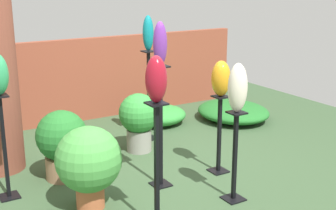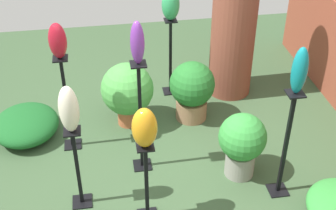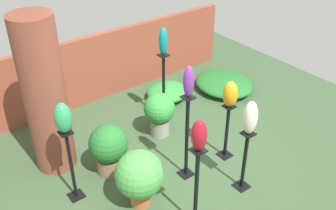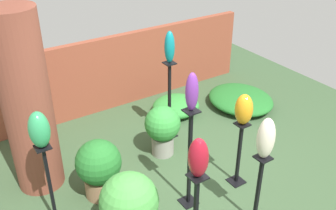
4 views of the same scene
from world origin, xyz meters
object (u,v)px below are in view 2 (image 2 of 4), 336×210
at_px(pedestal_amber, 147,186).
at_px(potted_plant_walkway_edge, 127,91).
at_px(potted_plant_mid_right, 192,89).
at_px(art_vase_amber, 144,128).
at_px(pedestal_ruby, 68,108).
at_px(art_vase_ivory, 69,109).
at_px(potted_plant_mid_left, 242,142).
at_px(art_vase_ruby, 58,41).
at_px(pedestal_violet, 141,122).
at_px(pedestal_ivory, 78,172).
at_px(art_vase_jade, 171,4).
at_px(art_vase_teal, 299,71).
at_px(pedestal_jade, 170,61).
at_px(pedestal_teal, 285,149).
at_px(art_vase_violet, 137,43).
at_px(brick_pillar, 235,12).

bearing_deg(pedestal_amber, potted_plant_walkway_edge, -178.65).
bearing_deg(potted_plant_mid_right, art_vase_amber, -25.71).
bearing_deg(pedestal_ruby, potted_plant_walkway_edge, 116.26).
height_order(art_vase_ivory, potted_plant_mid_left, art_vase_ivory).
bearing_deg(potted_plant_mid_right, art_vase_ruby, -77.38).
bearing_deg(art_vase_ruby, pedestal_ruby, 90.00).
xyz_separation_m(pedestal_violet, pedestal_ivory, (0.46, -0.68, -0.19)).
bearing_deg(art_vase_jade, art_vase_teal, 20.91).
xyz_separation_m(pedestal_amber, art_vase_amber, (0.00, 0.00, 0.70)).
relative_size(art_vase_ivory, potted_plant_walkway_edge, 0.58).
bearing_deg(potted_plant_mid_left, pedestal_ruby, -113.37).
bearing_deg(potted_plant_mid_left, pedestal_jade, -165.01).
bearing_deg(art_vase_jade, pedestal_teal, 20.91).
xyz_separation_m(pedestal_jade, art_vase_ruby, (0.98, -1.34, 0.89)).
relative_size(potted_plant_walkway_edge, potted_plant_mid_right, 1.05).
relative_size(art_vase_jade, potted_plant_mid_left, 0.54).
height_order(pedestal_ruby, art_vase_amber, art_vase_amber).
relative_size(art_vase_ruby, art_vase_teal, 0.85).
distance_m(art_vase_jade, art_vase_ivory, 2.31).
bearing_deg(art_vase_violet, potted_plant_mid_right, 138.75).
distance_m(brick_pillar, pedestal_amber, 2.68).
height_order(art_vase_teal, art_vase_ivory, art_vase_teal).
bearing_deg(art_vase_amber, potted_plant_mid_right, 154.29).
xyz_separation_m(art_vase_jade, potted_plant_mid_right, (0.65, 0.17, -0.86)).
distance_m(pedestal_violet, art_vase_violet, 0.94).
relative_size(art_vase_ivory, potted_plant_mid_right, 0.61).
relative_size(brick_pillar, pedestal_jade, 2.16).
bearing_deg(pedestal_amber, pedestal_violet, 177.36).
xyz_separation_m(pedestal_jade, pedestal_ivory, (1.94, -1.24, -0.07)).
bearing_deg(pedestal_ivory, art_vase_violet, 124.21).
bearing_deg(art_vase_violet, pedestal_jade, 159.08).
bearing_deg(potted_plant_walkway_edge, pedestal_ivory, -24.85).
relative_size(art_vase_ruby, art_vase_ivory, 0.83).
relative_size(pedestal_violet, art_vase_jade, 3.19).
distance_m(pedestal_amber, art_vase_jade, 2.48).
xyz_separation_m(art_vase_violet, potted_plant_mid_right, (-0.83, 0.73, -1.11)).
distance_m(art_vase_ruby, potted_plant_mid_right, 1.81).
bearing_deg(art_vase_ivory, art_vase_violet, 124.21).
bearing_deg(art_vase_teal, potted_plant_walkway_edge, -135.49).
bearing_deg(potted_plant_mid_right, pedestal_jade, -165.67).
bearing_deg(pedestal_ivory, art_vase_ruby, -173.95).
bearing_deg(art_vase_ivory, pedestal_ruby, -173.95).
xyz_separation_m(potted_plant_walkway_edge, potted_plant_mid_left, (1.13, 1.11, -0.04)).
distance_m(pedestal_teal, pedestal_ivory, 2.06).
bearing_deg(art_vase_teal, art_vase_ruby, -117.54).
relative_size(pedestal_teal, art_vase_teal, 2.65).
bearing_deg(art_vase_teal, pedestal_ivory, -94.59).
xyz_separation_m(pedestal_jade, art_vase_violet, (1.48, -0.57, 1.05)).
relative_size(pedestal_amber, potted_plant_walkway_edge, 1.10).
bearing_deg(pedestal_amber, art_vase_ruby, -149.36).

